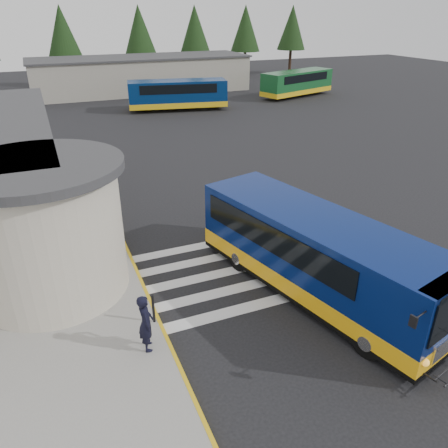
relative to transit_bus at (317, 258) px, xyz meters
name	(u,v)px	position (x,y,z in m)	size (l,w,h in m)	color
ground	(235,259)	(-1.70, 3.27, -1.44)	(140.00, 140.00, 0.00)	black
sidewalk	(2,255)	(-10.70, 7.27, -1.36)	(10.00, 34.00, 0.15)	gray
curb_strip	(120,234)	(-5.75, 7.27, -1.36)	(0.12, 34.00, 0.16)	gold
crosswalk	(232,271)	(-2.20, 2.47, -1.43)	(8.00, 5.35, 0.01)	silver
depot_building	(141,74)	(4.30, 45.27, 0.67)	(26.40, 8.40, 4.20)	gray
tree_line	(127,31)	(4.58, 53.27, 5.33)	(58.40, 4.40, 10.00)	black
transit_bus	(317,258)	(0.00, 0.00, 0.00)	(5.63, 10.98, 3.01)	#071955
pedestrian_a	(146,323)	(-6.39, -0.72, -0.35)	(0.68, 0.45, 1.88)	black
pedestrian_b	(90,272)	(-7.54, 3.07, -0.53)	(0.74, 0.58, 1.53)	black
bollard	(153,308)	(-5.90, 0.40, -0.76)	(0.09, 0.09, 1.07)	black
far_bus_a	(178,94)	(5.12, 32.91, 0.22)	(10.22, 4.58, 2.55)	#06214F
far_bus_b	(297,82)	(20.48, 34.92, 0.19)	(10.07, 5.55, 2.50)	#144C23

